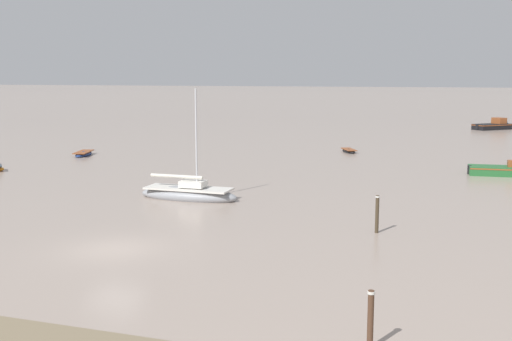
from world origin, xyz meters
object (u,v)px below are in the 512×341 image
Objects in this scene: rowboat_moored_1 at (84,154)px; mooring_post_right at (377,215)px; motorboat_moored_0 at (511,172)px; rowboat_moored_5 at (349,151)px; motorboat_moored_3 at (497,127)px; mooring_post_left at (370,321)px; sailboat_moored_0 at (189,194)px.

mooring_post_right is at bearing -141.29° from rowboat_moored_1.
rowboat_moored_5 is at bearing 138.76° from motorboat_moored_0.
motorboat_moored_3 is 3.03× the size of mooring_post_right.
motorboat_moored_3 reaches higher than motorboat_moored_0.
mooring_post_left reaches higher than motorboat_moored_3.
mooring_post_right is (-8.87, -65.81, 0.52)m from motorboat_moored_3.
rowboat_moored_1 is at bearing 145.55° from mooring_post_right.
mooring_post_left is 0.92× the size of mooring_post_right.
motorboat_moored_3 is at bearing 82.32° from mooring_post_right.
rowboat_moored_5 is at bearing -157.61° from motorboat_moored_3.
mooring_post_left is at bearing -153.65° from rowboat_moored_1.
rowboat_moored_5 is 0.48× the size of motorboat_moored_3.
sailboat_moored_0 is (-21.30, -60.91, -0.06)m from motorboat_moored_3.
rowboat_moored_5 is 1.46× the size of mooring_post_right.
mooring_post_left is (8.45, -45.46, 0.70)m from rowboat_moored_5.
rowboat_moored_1 is 26.42m from rowboat_moored_5.
motorboat_moored_3 is 79.56m from mooring_post_left.
sailboat_moored_0 is at bearing -38.22° from rowboat_moored_5.
mooring_post_right is at bearing -21.34° from sailboat_moored_0.
mooring_post_right is (-7.71, -21.24, 0.63)m from motorboat_moored_0.
sailboat_moored_0 is 3.48× the size of mooring_post_right.
motorboat_moored_3 is 0.87× the size of sailboat_moored_0.
sailboat_moored_0 is (18.64, -16.41, 0.16)m from rowboat_moored_1.
sailboat_moored_0 is (-20.14, -16.34, 0.06)m from motorboat_moored_0.
mooring_post_left is (-7.34, -79.22, 0.45)m from motorboat_moored_3.
motorboat_moored_0 is 25.93m from sailboat_moored_0.
motorboat_moored_3 is 64.53m from sailboat_moored_0.
rowboat_moored_1 is 0.52× the size of sailboat_moored_0.
motorboat_moored_0 is 2.95× the size of mooring_post_left.
mooring_post_right is (12.43, -4.90, 0.58)m from sailboat_moored_0.
rowboat_moored_1 is 1.96× the size of mooring_post_left.
motorboat_moored_0 is 2.72× the size of mooring_post_right.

